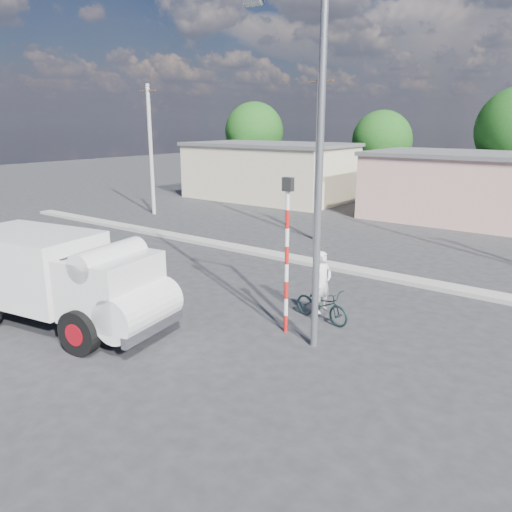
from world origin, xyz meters
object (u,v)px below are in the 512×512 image
Objects in this scene: cyclist at (322,291)px; streetlight at (314,156)px; traffic_pole at (287,243)px; truck at (64,278)px; bicycle at (322,305)px.

streetlight is at bearing -151.80° from cyclist.
cyclist is at bearing 73.34° from traffic_pole.
streetlight is at bearing -17.73° from traffic_pole.
traffic_pole reaches higher than cyclist.
traffic_pole is (5.25, 3.49, 1.10)m from truck.
streetlight reaches higher than bicycle.
streetlight is (0.54, -1.63, 4.45)m from bicycle.
cyclist is (5.64, 4.82, -0.57)m from truck.
bicycle is 2.50m from traffic_pole.
truck is 0.76× the size of streetlight.
traffic_pole is at bearing 162.27° from streetlight.
cyclist is 0.20× the size of streetlight.
cyclist is 2.17m from traffic_pole.
streetlight is at bearing -151.80° from bicycle.
cyclist is (0.00, 0.00, 0.41)m from bicycle.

